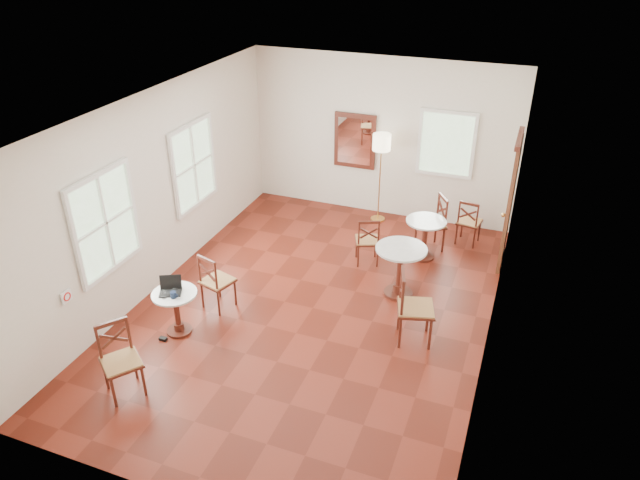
# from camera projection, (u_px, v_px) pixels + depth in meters

# --- Properties ---
(ground) EXTENTS (7.00, 7.00, 0.00)m
(ground) POSITION_uv_depth(u_px,v_px,m) (313.00, 308.00, 8.72)
(ground) COLOR maroon
(ground) RESTS_ON ground
(room_shell) EXTENTS (5.02, 7.02, 3.01)m
(room_shell) POSITION_uv_depth(u_px,v_px,m) (315.00, 183.00, 8.05)
(room_shell) COLOR silver
(room_shell) RESTS_ON ground
(cafe_table_near) EXTENTS (0.61, 0.61, 0.65)m
(cafe_table_near) POSITION_uv_depth(u_px,v_px,m) (176.00, 308.00, 8.03)
(cafe_table_near) COLOR #4C1D13
(cafe_table_near) RESTS_ON ground
(cafe_table_mid) EXTENTS (0.77, 0.77, 0.81)m
(cafe_table_mid) POSITION_uv_depth(u_px,v_px,m) (400.00, 266.00, 8.80)
(cafe_table_mid) COLOR #4C1D13
(cafe_table_mid) RESTS_ON ground
(cafe_table_back) EXTENTS (0.67, 0.67, 0.71)m
(cafe_table_back) POSITION_uv_depth(u_px,v_px,m) (425.00, 235.00, 9.81)
(cafe_table_back) COLOR #4C1D13
(cafe_table_back) RESTS_ON ground
(chair_near_a) EXTENTS (0.52, 0.52, 0.90)m
(chair_near_a) POSITION_uv_depth(u_px,v_px,m) (216.00, 281.00, 8.53)
(chair_near_a) COLOR #4C1D13
(chair_near_a) RESTS_ON ground
(chair_near_b) EXTENTS (0.61, 0.61, 0.95)m
(chair_near_b) POSITION_uv_depth(u_px,v_px,m) (121.00, 360.00, 6.98)
(chair_near_b) COLOR #4C1D13
(chair_near_b) RESTS_ON ground
(chair_mid_a) EXTENTS (0.51, 0.51, 0.85)m
(chair_mid_a) POSITION_uv_depth(u_px,v_px,m) (367.00, 240.00, 9.66)
(chair_mid_a) COLOR #4C1D13
(chair_mid_a) RESTS_ON ground
(chair_mid_b) EXTENTS (0.60, 0.60, 1.06)m
(chair_mid_b) POSITION_uv_depth(u_px,v_px,m) (414.00, 307.00, 7.83)
(chair_mid_b) COLOR #4C1D13
(chair_mid_b) RESTS_ON ground
(chair_back_a) EXTENTS (0.44, 0.44, 0.84)m
(chair_back_a) POSITION_uv_depth(u_px,v_px,m) (469.00, 222.00, 10.26)
(chair_back_a) COLOR #4C1D13
(chair_back_a) RESTS_ON ground
(chair_back_b) EXTENTS (0.61, 0.61, 0.97)m
(chair_back_b) POSITION_uv_depth(u_px,v_px,m) (432.00, 223.00, 10.08)
(chair_back_b) COLOR #4C1D13
(chair_back_b) RESTS_ON ground
(floor_lamp) EXTENTS (0.33, 0.33, 1.70)m
(floor_lamp) POSITION_uv_depth(u_px,v_px,m) (381.00, 148.00, 10.57)
(floor_lamp) COLOR #BF8C3F
(floor_lamp) RESTS_ON ground
(laptop) EXTENTS (0.37, 0.34, 0.21)m
(laptop) POSITION_uv_depth(u_px,v_px,m) (171.00, 288.00, 7.93)
(laptop) COLOR black
(laptop) RESTS_ON cafe_table_near
(mouse) EXTENTS (0.10, 0.08, 0.04)m
(mouse) POSITION_uv_depth(u_px,v_px,m) (175.00, 289.00, 7.97)
(mouse) COLOR black
(mouse) RESTS_ON cafe_table_near
(navy_mug) EXTENTS (0.11, 0.08, 0.09)m
(navy_mug) POSITION_uv_depth(u_px,v_px,m) (174.00, 295.00, 7.79)
(navy_mug) COLOR black
(navy_mug) RESTS_ON cafe_table_near
(water_glass) EXTENTS (0.07, 0.07, 0.11)m
(water_glass) POSITION_uv_depth(u_px,v_px,m) (164.00, 295.00, 7.78)
(water_glass) COLOR white
(water_glass) RESTS_ON cafe_table_near
(power_adapter) EXTENTS (0.11, 0.06, 0.04)m
(power_adapter) POSITION_uv_depth(u_px,v_px,m) (163.00, 339.00, 8.05)
(power_adapter) COLOR black
(power_adapter) RESTS_ON ground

